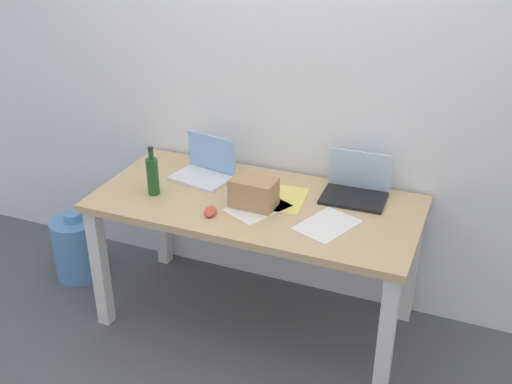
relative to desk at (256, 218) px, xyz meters
name	(u,v)px	position (x,y,z in m)	size (l,w,h in m)	color
ground_plane	(256,319)	(0.00, 0.00, -0.66)	(8.00, 8.00, 0.00)	#515459
back_wall	(288,74)	(0.00, 0.45, 0.64)	(5.20, 0.08, 2.60)	white
desk	(256,218)	(0.00, 0.00, 0.00)	(1.67, 0.78, 0.76)	tan
laptop_left	(204,169)	(-0.37, 0.15, 0.15)	(0.34, 0.27, 0.23)	silver
laptop_right	(356,189)	(0.46, 0.24, 0.15)	(0.33, 0.25, 0.22)	black
beer_bottle	(153,175)	(-0.52, -0.13, 0.21)	(0.06, 0.06, 0.26)	#1E5123
computer_mouse	(210,211)	(-0.15, -0.22, 0.12)	(0.06, 0.10, 0.03)	#D84C38
cardboard_box	(254,193)	(0.01, -0.06, 0.18)	(0.22, 0.14, 0.15)	tan
paper_sheet_front_right	(327,225)	(0.41, -0.10, 0.10)	(0.21, 0.30, 0.00)	white
paper_sheet_near_back	(284,199)	(0.13, 0.07, 0.10)	(0.21, 0.30, 0.00)	#F4E06B
paper_sheet_center	(258,208)	(0.04, -0.07, 0.10)	(0.21, 0.30, 0.00)	white
water_cooler_jug	(78,247)	(-1.19, 0.00, -0.46)	(0.30, 0.30, 0.44)	#598CC6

